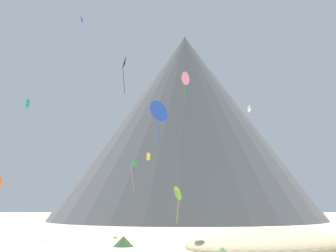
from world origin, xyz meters
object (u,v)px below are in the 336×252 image
at_px(kite_green_low, 133,169).
at_px(kite_black_high, 125,64).
at_px(rock_massif, 186,130).
at_px(kite_indigo_high, 82,19).
at_px(kite_pink_mid, 186,79).
at_px(kite_blue_mid, 158,112).
at_px(kite_yellow_low, 148,157).
at_px(kite_teal_mid, 28,104).
at_px(kite_white_mid, 250,109).
at_px(bush_near_left, 123,241).
at_px(kite_lime_low, 178,193).

height_order(kite_green_low, kite_black_high, kite_black_high).
xyz_separation_m(rock_massif, kite_indigo_high, (-21.07, -43.87, 13.23)).
relative_size(kite_indigo_high, kite_green_low, 0.28).
xyz_separation_m(kite_pink_mid, kite_blue_mid, (-3.53, -6.24, -5.59)).
distance_m(kite_green_low, kite_yellow_low, 11.57).
relative_size(kite_blue_mid, kite_yellow_low, 3.44).
xyz_separation_m(kite_teal_mid, kite_white_mid, (39.35, -7.03, -2.25)).
relative_size(kite_pink_mid, kite_blue_mid, 0.76).
distance_m(bush_near_left, kite_indigo_high, 48.79).
xyz_separation_m(bush_near_left, kite_black_high, (-2.76, 31.64, 28.86)).
bearing_deg(rock_massif, kite_blue_mid, -95.56).
bearing_deg(kite_white_mid, kite_teal_mid, 116.13).
distance_m(kite_indigo_high, kite_teal_mid, 18.26).
height_order(rock_massif, kite_blue_mid, rock_massif).
bearing_deg(kite_green_low, kite_black_high, 118.28).
bearing_deg(kite_blue_mid, kite_black_high, -118.35).
distance_m(rock_massif, kite_indigo_high, 50.43).
relative_size(kite_teal_mid, kite_black_high, 0.24).
xyz_separation_m(kite_green_low, kite_black_high, (-2.18, 6.49, 19.56)).
bearing_deg(kite_green_low, kite_pink_mid, -55.62).
bearing_deg(kite_yellow_low, kite_pink_mid, -11.86).
bearing_deg(kite_yellow_low, kite_black_high, -67.17).
bearing_deg(kite_pink_mid, kite_indigo_high, 8.36).
distance_m(rock_massif, kite_yellow_low, 40.75).
xyz_separation_m(kite_lime_low, kite_white_mid, (12.12, 0.65, 14.12)).
relative_size(kite_blue_mid, kite_white_mid, 3.87).
height_order(bush_near_left, kite_white_mid, kite_white_mid).
bearing_deg(kite_teal_mid, kite_green_low, 134.92).
xyz_separation_m(rock_massif, kite_teal_mid, (-31.12, -40.49, -1.64)).
xyz_separation_m(kite_green_low, kite_blue_mid, (4.15, -23.00, 4.89)).
relative_size(kite_pink_mid, kite_teal_mid, 2.33).
xyz_separation_m(bush_near_left, kite_white_mid, (18.82, 26.72, 19.60)).
bearing_deg(kite_indigo_high, kite_blue_mid, -165.04).
bearing_deg(kite_lime_low, kite_pink_mid, -151.08).
xyz_separation_m(kite_green_low, kite_white_mid, (19.40, 1.57, 10.30)).
relative_size(kite_indigo_high, kite_pink_mid, 0.36).
height_order(kite_yellow_low, kite_white_mid, kite_white_mid).
height_order(kite_lime_low, kite_yellow_low, kite_yellow_low).
height_order(rock_massif, kite_indigo_high, rock_massif).
bearing_deg(kite_black_high, kite_lime_low, -124.08).
xyz_separation_m(kite_lime_low, kite_teal_mid, (-27.23, 7.68, 16.37)).
xyz_separation_m(kite_yellow_low, kite_white_mid, (17.30, -9.37, 7.19)).
bearing_deg(kite_blue_mid, kite_yellow_low, -127.02).
xyz_separation_m(kite_blue_mid, kite_black_high, (-6.33, 29.49, 14.67)).
bearing_deg(kite_indigo_high, kite_white_mid, -108.61).
bearing_deg(bush_near_left, kite_pink_mid, 49.74).
xyz_separation_m(rock_massif, kite_blue_mid, (-7.02, -72.09, -9.31)).
xyz_separation_m(bush_near_left, kite_blue_mid, (3.56, 2.15, 14.19)).
bearing_deg(bush_near_left, kite_teal_mid, 121.32).
bearing_deg(kite_blue_mid, bush_near_left, -9.39).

